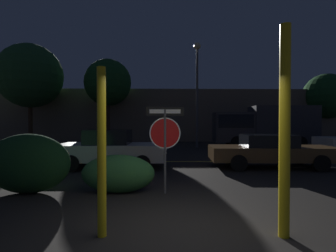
{
  "coord_description": "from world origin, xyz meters",
  "views": [
    {
      "loc": [
        -0.45,
        -4.23,
        1.79
      ],
      "look_at": [
        -0.3,
        3.84,
        1.65
      ],
      "focal_mm": 28.0,
      "sensor_mm": 36.0,
      "label": 1
    }
  ],
  "objects_px": {
    "yellow_pole_left": "(102,152)",
    "yellow_pole_right": "(285,131)",
    "delivery_truck": "(262,125)",
    "tree_2": "(30,76)",
    "stop_sign": "(165,132)",
    "hedge_bush_1": "(28,163)",
    "passing_car_2": "(111,149)",
    "street_lamp": "(197,77)",
    "hedge_bush_2": "(118,174)",
    "tree_1": "(326,96)",
    "tree_0": "(108,83)",
    "passing_car_3": "(271,151)"
  },
  "relations": [
    {
      "from": "yellow_pole_left",
      "to": "yellow_pole_right",
      "type": "xyz_separation_m",
      "value": [
        2.83,
        -0.07,
        0.32
      ]
    },
    {
      "from": "yellow_pole_left",
      "to": "delivery_truck",
      "type": "height_order",
      "value": "delivery_truck"
    },
    {
      "from": "delivery_truck",
      "to": "tree_2",
      "type": "bearing_deg",
      "value": 82.16
    },
    {
      "from": "stop_sign",
      "to": "hedge_bush_1",
      "type": "height_order",
      "value": "stop_sign"
    },
    {
      "from": "passing_car_2",
      "to": "street_lamp",
      "type": "distance_m",
      "value": 9.78
    },
    {
      "from": "stop_sign",
      "to": "hedge_bush_2",
      "type": "xyz_separation_m",
      "value": [
        -1.17,
        0.08,
        -1.04
      ]
    },
    {
      "from": "yellow_pole_right",
      "to": "hedge_bush_1",
      "type": "relative_size",
      "value": 1.57
    },
    {
      "from": "stop_sign",
      "to": "tree_1",
      "type": "relative_size",
      "value": 0.35
    },
    {
      "from": "yellow_pole_right",
      "to": "tree_0",
      "type": "distance_m",
      "value": 18.9
    },
    {
      "from": "street_lamp",
      "to": "passing_car_2",
      "type": "bearing_deg",
      "value": -119.31
    },
    {
      "from": "stop_sign",
      "to": "hedge_bush_2",
      "type": "distance_m",
      "value": 1.57
    },
    {
      "from": "hedge_bush_1",
      "to": "passing_car_2",
      "type": "relative_size",
      "value": 0.5
    },
    {
      "from": "street_lamp",
      "to": "tree_0",
      "type": "bearing_deg",
      "value": 152.49
    },
    {
      "from": "yellow_pole_right",
      "to": "delivery_truck",
      "type": "relative_size",
      "value": 0.48
    },
    {
      "from": "passing_car_2",
      "to": "tree_2",
      "type": "distance_m",
      "value": 14.7
    },
    {
      "from": "hedge_bush_1",
      "to": "tree_2",
      "type": "bearing_deg",
      "value": 116.46
    },
    {
      "from": "yellow_pole_left",
      "to": "tree_2",
      "type": "height_order",
      "value": "tree_2"
    },
    {
      "from": "hedge_bush_1",
      "to": "passing_car_3",
      "type": "bearing_deg",
      "value": 24.83
    },
    {
      "from": "passing_car_3",
      "to": "tree_1",
      "type": "relative_size",
      "value": 0.8
    },
    {
      "from": "hedge_bush_2",
      "to": "hedge_bush_1",
      "type": "bearing_deg",
      "value": 179.89
    },
    {
      "from": "delivery_truck",
      "to": "street_lamp",
      "type": "height_order",
      "value": "street_lamp"
    },
    {
      "from": "stop_sign",
      "to": "hedge_bush_1",
      "type": "distance_m",
      "value": 3.5
    },
    {
      "from": "tree_0",
      "to": "stop_sign",
      "type": "bearing_deg",
      "value": -73.12
    },
    {
      "from": "tree_2",
      "to": "passing_car_2",
      "type": "bearing_deg",
      "value": -51.91
    },
    {
      "from": "stop_sign",
      "to": "tree_2",
      "type": "bearing_deg",
      "value": 122.31
    },
    {
      "from": "tree_2",
      "to": "delivery_truck",
      "type": "bearing_deg",
      "value": -10.62
    },
    {
      "from": "tree_1",
      "to": "yellow_pole_left",
      "type": "bearing_deg",
      "value": -129.1
    },
    {
      "from": "passing_car_2",
      "to": "delivery_truck",
      "type": "xyz_separation_m",
      "value": [
        8.85,
        7.69,
        0.83
      ]
    },
    {
      "from": "hedge_bush_2",
      "to": "street_lamp",
      "type": "bearing_deg",
      "value": 73.05
    },
    {
      "from": "stop_sign",
      "to": "tree_1",
      "type": "distance_m",
      "value": 22.55
    },
    {
      "from": "stop_sign",
      "to": "street_lamp",
      "type": "bearing_deg",
      "value": 74.96
    },
    {
      "from": "street_lamp",
      "to": "tree_0",
      "type": "relative_size",
      "value": 1.05
    },
    {
      "from": "hedge_bush_2",
      "to": "tree_2",
      "type": "distance_m",
      "value": 18.07
    },
    {
      "from": "tree_1",
      "to": "street_lamp",
      "type": "bearing_deg",
      "value": -156.21
    },
    {
      "from": "passing_car_3",
      "to": "passing_car_2",
      "type": "bearing_deg",
      "value": -88.16
    },
    {
      "from": "tree_0",
      "to": "passing_car_3",
      "type": "bearing_deg",
      "value": -52.77
    },
    {
      "from": "tree_2",
      "to": "yellow_pole_left",
      "type": "bearing_deg",
      "value": -60.48
    },
    {
      "from": "street_lamp",
      "to": "tree_1",
      "type": "bearing_deg",
      "value": 23.79
    },
    {
      "from": "tree_0",
      "to": "tree_2",
      "type": "relative_size",
      "value": 0.86
    },
    {
      "from": "stop_sign",
      "to": "passing_car_2",
      "type": "bearing_deg",
      "value": 115.56
    },
    {
      "from": "delivery_truck",
      "to": "passing_car_3",
      "type": "bearing_deg",
      "value": 163.97
    },
    {
      "from": "stop_sign",
      "to": "passing_car_2",
      "type": "height_order",
      "value": "stop_sign"
    },
    {
      "from": "passing_car_2",
      "to": "tree_2",
      "type": "height_order",
      "value": "tree_2"
    },
    {
      "from": "hedge_bush_1",
      "to": "tree_0",
      "type": "height_order",
      "value": "tree_0"
    },
    {
      "from": "passing_car_2",
      "to": "passing_car_3",
      "type": "distance_m",
      "value": 6.19
    },
    {
      "from": "hedge_bush_1",
      "to": "passing_car_2",
      "type": "height_order",
      "value": "hedge_bush_1"
    },
    {
      "from": "delivery_truck",
      "to": "yellow_pole_right",
      "type": "bearing_deg",
      "value": 163.1
    },
    {
      "from": "hedge_bush_2",
      "to": "yellow_pole_left",
      "type": "bearing_deg",
      "value": -86.03
    },
    {
      "from": "passing_car_3",
      "to": "tree_1",
      "type": "distance_m",
      "value": 17.35
    },
    {
      "from": "yellow_pole_right",
      "to": "street_lamp",
      "type": "bearing_deg",
      "value": 88.1
    }
  ]
}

